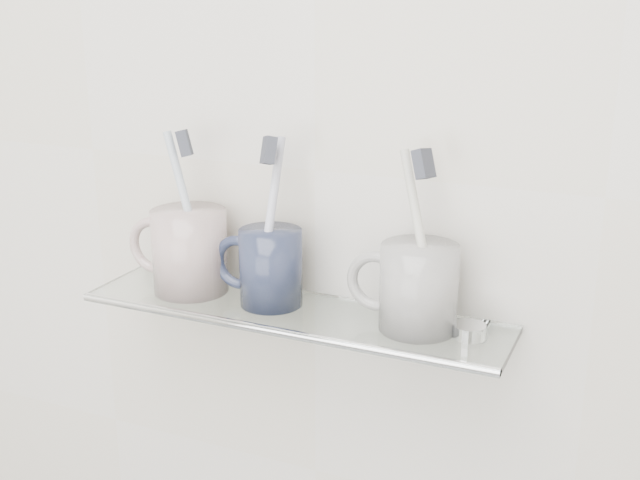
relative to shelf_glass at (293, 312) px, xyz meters
The scene contains 18 objects.
wall_back 0.17m from the shelf_glass, 90.00° to the left, with size 2.50×2.50×0.00m, color beige.
shelf_glass is the anchor object (origin of this frame).
shelf_rail 0.06m from the shelf_glass, 90.00° to the right, with size 0.01×0.01×0.50m, color silver.
bracket_left 0.22m from the shelf_glass, 167.38° to the left, with size 0.02×0.02×0.03m, color silver.
bracket_right 0.22m from the shelf_glass, 12.62° to the left, with size 0.02×0.02×0.03m, color silver.
mug_left 0.15m from the shelf_glass, behind, with size 0.09×0.09×0.10m, color white.
mug_left_handle 0.20m from the shelf_glass, behind, with size 0.07×0.07×0.01m, color white.
toothbrush_left 0.17m from the shelf_glass, behind, with size 0.01×0.01×0.19m, color #A7BCCE.
bristles_left 0.23m from the shelf_glass, behind, with size 0.01×0.02×0.03m, color #31343D.
mug_center 0.06m from the shelf_glass, behind, with size 0.07×0.07×0.09m, color #1C243C.
mug_center_handle 0.09m from the shelf_glass, behind, with size 0.07×0.07×0.01m, color #1C243C.
toothbrush_center 0.11m from the shelf_glass, behind, with size 0.01×0.01×0.19m, color #B6B8D5.
bristles_center 0.19m from the shelf_glass, behind, with size 0.01×0.02×0.03m, color #31343D.
mug_right 0.16m from the shelf_glass, ahead, with size 0.08×0.08×0.09m, color silver.
mug_right_handle 0.11m from the shelf_glass, ahead, with size 0.07×0.07×0.01m, color silver.
toothbrush_right 0.18m from the shelf_glass, ahead, with size 0.01×0.01×0.19m, color beige.
bristles_right 0.24m from the shelf_glass, ahead, with size 0.01×0.02×0.03m, color #31343D.
chrome_cap 0.20m from the shelf_glass, ahead, with size 0.03×0.03×0.01m, color silver.
Camera 1 is at (0.37, 0.27, 1.45)m, focal length 45.00 mm.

